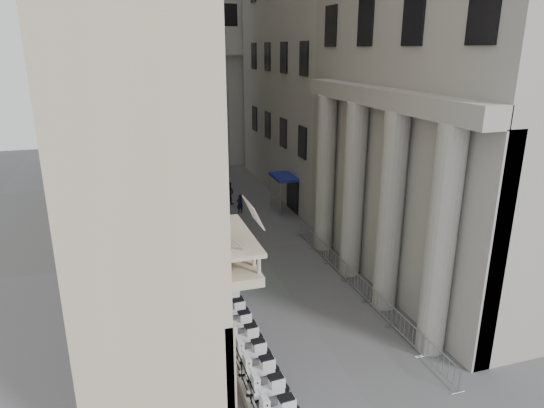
{
  "coord_description": "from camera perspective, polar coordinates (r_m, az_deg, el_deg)",
  "views": [
    {
      "loc": [
        -7.9,
        -9.59,
        12.7
      ],
      "look_at": [
        -0.32,
        14.74,
        4.5
      ],
      "focal_mm": 32.0,
      "sensor_mm": 36.0,
      "label": 1
    }
  ],
  "objects": [
    {
      "name": "scooter_7",
      "position": [
        25.65,
        -5.29,
        -11.92
      ],
      "size": [
        1.43,
        0.65,
        1.5
      ],
      "primitive_type": null,
      "rotation": [
        0.0,
        0.0,
        1.63
      ],
      "color": "silver",
      "rests_on": "ground"
    },
    {
      "name": "barrier_3",
      "position": [
        27.42,
        9.81,
        -10.03
      ],
      "size": [
        0.6,
        2.4,
        1.1
      ],
      "primitive_type": null,
      "color": "#989A9F",
      "rests_on": "ground"
    },
    {
      "name": "scooter_3",
      "position": [
        21.66,
        -2.42,
        -18.08
      ],
      "size": [
        1.43,
        0.65,
        1.5
      ],
      "primitive_type": null,
      "rotation": [
        0.0,
        0.0,
        1.63
      ],
      "color": "silver",
      "rests_on": "ground"
    },
    {
      "name": "street_lamp",
      "position": [
        36.53,
        -7.98,
        4.32
      ],
      "size": [
        2.33,
        0.7,
        7.24
      ],
      "rotation": [
        0.0,
        0.0,
        0.23
      ],
      "color": "gray",
      "rests_on": "ground"
    },
    {
      "name": "scooter_2",
      "position": [
        20.72,
        -1.49,
        -19.97
      ],
      "size": [
        1.43,
        0.65,
        1.5
      ],
      "primitive_type": null,
      "rotation": [
        0.0,
        0.0,
        1.63
      ],
      "color": "silver",
      "rests_on": "ground"
    },
    {
      "name": "barrier_6",
      "position": [
        33.61,
        4.05,
        -4.41
      ],
      "size": [
        0.6,
        2.4,
        1.1
      ],
      "primitive_type": null,
      "color": "#989A9F",
      "rests_on": "ground"
    },
    {
      "name": "iron_fence",
      "position": [
        30.58,
        -9.04,
        -6.93
      ],
      "size": [
        0.3,
        28.0,
        1.4
      ],
      "primitive_type": null,
      "color": "black",
      "rests_on": "ground"
    },
    {
      "name": "info_kiosk",
      "position": [
        27.73,
        -4.81,
        -7.26
      ],
      "size": [
        0.49,
        0.94,
        1.91
      ],
      "rotation": [
        0.0,
        0.0,
        -0.26
      ],
      "color": "black",
      "rests_on": "ground"
    },
    {
      "name": "barrier_4",
      "position": [
        29.42,
        7.6,
        -7.9
      ],
      "size": [
        0.6,
        2.4,
        1.1
      ],
      "primitive_type": null,
      "color": "#989A9F",
      "rests_on": "ground"
    },
    {
      "name": "barrier_0",
      "position": [
        22.07,
        19.04,
        -18.41
      ],
      "size": [
        0.6,
        2.4,
        1.1
      ],
      "primitive_type": null,
      "color": "#989A9F",
      "rests_on": "ground"
    },
    {
      "name": "flag",
      "position": [
        19.73,
        -1.94,
        -22.24
      ],
      "size": [
        1.0,
        1.4,
        8.2
      ],
      "primitive_type": null,
      "color": "#9E0C11",
      "rests_on": "ground"
    },
    {
      "name": "scooter_10",
      "position": [
        28.82,
        -6.85,
        -8.44
      ],
      "size": [
        1.43,
        0.65,
        1.5
      ],
      "primitive_type": null,
      "rotation": [
        0.0,
        0.0,
        1.63
      ],
      "color": "silver",
      "rests_on": "ground"
    },
    {
      "name": "security_tent",
      "position": [
        39.19,
        -10.45,
        2.8
      ],
      "size": [
        4.02,
        4.02,
        3.26
      ],
      "color": "silver",
      "rests_on": "ground"
    },
    {
      "name": "pedestrian_c",
      "position": [
        40.6,
        -8.2,
        0.78
      ],
      "size": [
        1.03,
        0.83,
        1.83
      ],
      "primitive_type": "imported",
      "rotation": [
        0.0,
        0.0,
        3.46
      ],
      "color": "black",
      "rests_on": "ground"
    },
    {
      "name": "scooter_5",
      "position": [
        23.61,
        -3.99,
        -14.74
      ],
      "size": [
        1.43,
        0.65,
        1.5
      ],
      "primitive_type": null,
      "rotation": [
        0.0,
        0.0,
        1.63
      ],
      "color": "silver",
      "rests_on": "ground"
    },
    {
      "name": "scooter_9",
      "position": [
        27.75,
        -6.37,
        -9.51
      ],
      "size": [
        1.43,
        0.65,
        1.5
      ],
      "primitive_type": null,
      "rotation": [
        0.0,
        0.0,
        1.63
      ],
      "color": "silver",
      "rests_on": "ground"
    },
    {
      "name": "scooter_8",
      "position": [
        26.69,
        -5.85,
        -10.67
      ],
      "size": [
        1.43,
        0.65,
        1.5
      ],
      "primitive_type": null,
      "rotation": [
        0.0,
        0.0,
        1.63
      ],
      "color": "silver",
      "rests_on": "ground"
    },
    {
      "name": "scooter_11",
      "position": [
        29.9,
        -7.29,
        -7.45
      ],
      "size": [
        1.43,
        0.65,
        1.5
      ],
      "primitive_type": null,
      "rotation": [
        0.0,
        0.0,
        1.63
      ],
      "color": "silver",
      "rests_on": "ground"
    },
    {
      "name": "blue_awning",
      "position": [
        39.66,
        1.33,
        -0.84
      ],
      "size": [
        1.6,
        3.0,
        3.0
      ],
      "primitive_type": null,
      "color": "navy",
      "rests_on": "ground"
    },
    {
      "name": "scooter_1",
      "position": [
        19.81,
        -0.45,
        -22.03
      ],
      "size": [
        1.43,
        0.65,
        1.5
      ],
      "primitive_type": null,
      "rotation": [
        0.0,
        0.0,
        1.63
      ],
      "color": "silver",
      "rests_on": "ground"
    },
    {
      "name": "barrier_2",
      "position": [
        25.52,
        12.38,
        -12.46
      ],
      "size": [
        0.6,
        2.4,
        1.1
      ],
      "primitive_type": null,
      "color": "#989A9F",
      "rests_on": "ground"
    },
    {
      "name": "far_building",
      "position": [
        58.17,
        -10.09,
        19.85
      ],
      "size": [
        22.0,
        10.0,
        30.0
      ],
      "primitive_type": "cube",
      "color": "#B6B4AC",
      "rests_on": "ground"
    },
    {
      "name": "scooter_4",
      "position": [
        22.62,
        -3.25,
        -16.34
      ],
      "size": [
        1.43,
        0.65,
        1.5
      ],
      "primitive_type": null,
      "rotation": [
        0.0,
        0.0,
        1.63
      ],
      "color": "silver",
      "rests_on": "ground"
    },
    {
      "name": "barrier_5",
      "position": [
        31.48,
        5.7,
        -6.04
      ],
      "size": [
        0.6,
        2.4,
        1.1
      ],
      "primitive_type": null,
      "color": "#989A9F",
      "rests_on": "ground"
    },
    {
      "name": "barrier_1",
      "position": [
        23.72,
        15.42,
        -15.24
      ],
      "size": [
        0.6,
        2.4,
        1.1
      ],
      "primitive_type": null,
      "color": "#989A9F",
      "rests_on": "ground"
    },
    {
      "name": "pedestrian_a",
      "position": [
        39.05,
        -3.8,
        0.03
      ],
      "size": [
        0.65,
        0.51,
        1.56
      ],
      "primitive_type": "imported",
      "rotation": [
        0.0,
        0.0,
        3.4
      ],
      "color": "black",
      "rests_on": "ground"
    },
    {
      "name": "pedestrian_b",
      "position": [
        41.42,
        -5.07,
        1.3
      ],
      "size": [
        1.17,
        1.17,
        1.91
      ],
      "primitive_type": "imported",
      "rotation": [
        0.0,
        0.0,
        2.37
      ],
      "color": "black",
      "rests_on": "ground"
    },
    {
      "name": "scooter_6",
      "position": [
        24.62,
        -4.67,
        -13.27
      ],
      "size": [
        1.43,
        0.65,
        1.5
      ],
      "primitive_type": null,
      "rotation": [
        0.0,
        0.0,
        1.63
      ],
      "color": "silver",
      "rests_on": "ground"
    }
  ]
}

